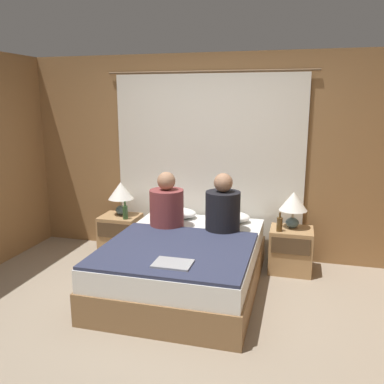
{
  "coord_description": "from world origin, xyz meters",
  "views": [
    {
      "loc": [
        1.1,
        -3.16,
        1.95
      ],
      "look_at": [
        0.0,
        0.97,
        0.98
      ],
      "focal_mm": 38.0,
      "sensor_mm": 36.0,
      "label": 1
    }
  ],
  "objects_px": {
    "lamp_right": "(293,203)",
    "pillow_left": "(176,213)",
    "laptop_on_bed": "(173,264)",
    "nightstand_right": "(291,250)",
    "pillow_right": "(229,217)",
    "nightstand_left": "(121,235)",
    "person_left_in_bed": "(167,205)",
    "bed": "(185,265)",
    "person_right_in_bed": "(223,208)",
    "beer_bottle_on_left_stand": "(125,212)",
    "lamp_left": "(121,193)",
    "beer_bottle_on_right_stand": "(280,224)"
  },
  "relations": [
    {
      "from": "person_left_in_bed",
      "to": "laptop_on_bed",
      "type": "distance_m",
      "value": 1.19
    },
    {
      "from": "bed",
      "to": "beer_bottle_on_left_stand",
      "type": "relative_size",
      "value": 8.85
    },
    {
      "from": "pillow_right",
      "to": "bed",
      "type": "bearing_deg",
      "value": -112.69
    },
    {
      "from": "lamp_right",
      "to": "pillow_right",
      "type": "xyz_separation_m",
      "value": [
        -0.74,
        0.0,
        -0.21
      ]
    },
    {
      "from": "lamp_right",
      "to": "person_left_in_bed",
      "type": "bearing_deg",
      "value": -164.23
    },
    {
      "from": "person_left_in_bed",
      "to": "beer_bottle_on_left_stand",
      "type": "relative_size",
      "value": 2.84
    },
    {
      "from": "nightstand_left",
      "to": "nightstand_right",
      "type": "height_order",
      "value": "same"
    },
    {
      "from": "beer_bottle_on_left_stand",
      "to": "lamp_left",
      "type": "bearing_deg",
      "value": 127.02
    },
    {
      "from": "nightstand_right",
      "to": "pillow_right",
      "type": "distance_m",
      "value": 0.81
    },
    {
      "from": "pillow_left",
      "to": "beer_bottle_on_right_stand",
      "type": "height_order",
      "value": "beer_bottle_on_right_stand"
    },
    {
      "from": "pillow_left",
      "to": "laptop_on_bed",
      "type": "relative_size",
      "value": 1.5
    },
    {
      "from": "person_left_in_bed",
      "to": "laptop_on_bed",
      "type": "height_order",
      "value": "person_left_in_bed"
    },
    {
      "from": "bed",
      "to": "beer_bottle_on_right_stand",
      "type": "distance_m",
      "value": 1.16
    },
    {
      "from": "nightstand_right",
      "to": "nightstand_left",
      "type": "bearing_deg",
      "value": 180.0
    },
    {
      "from": "person_left_in_bed",
      "to": "person_right_in_bed",
      "type": "height_order",
      "value": "person_right_in_bed"
    },
    {
      "from": "bed",
      "to": "beer_bottle_on_right_stand",
      "type": "xyz_separation_m",
      "value": [
        0.93,
        0.61,
        0.34
      ]
    },
    {
      "from": "nightstand_left",
      "to": "lamp_left",
      "type": "relative_size",
      "value": 1.21
    },
    {
      "from": "beer_bottle_on_right_stand",
      "to": "laptop_on_bed",
      "type": "height_order",
      "value": "beer_bottle_on_right_stand"
    },
    {
      "from": "person_right_in_bed",
      "to": "beer_bottle_on_left_stand",
      "type": "distance_m",
      "value": 1.29
    },
    {
      "from": "pillow_right",
      "to": "person_left_in_bed",
      "type": "relative_size",
      "value": 0.78
    },
    {
      "from": "person_right_in_bed",
      "to": "laptop_on_bed",
      "type": "distance_m",
      "value": 1.14
    },
    {
      "from": "pillow_right",
      "to": "beer_bottle_on_left_stand",
      "type": "relative_size",
      "value": 2.22
    },
    {
      "from": "lamp_left",
      "to": "person_left_in_bed",
      "type": "xyz_separation_m",
      "value": [
        0.74,
        -0.39,
        -0.02
      ]
    },
    {
      "from": "lamp_right",
      "to": "beer_bottle_on_left_stand",
      "type": "distance_m",
      "value": 2.02
    },
    {
      "from": "person_left_in_bed",
      "to": "bed",
      "type": "bearing_deg",
      "value": -50.68
    },
    {
      "from": "lamp_left",
      "to": "pillow_right",
      "type": "relative_size",
      "value": 0.85
    },
    {
      "from": "beer_bottle_on_right_stand",
      "to": "nightstand_right",
      "type": "bearing_deg",
      "value": 40.34
    },
    {
      "from": "pillow_right",
      "to": "lamp_right",
      "type": "bearing_deg",
      "value": -0.08
    },
    {
      "from": "pillow_left",
      "to": "person_left_in_bed",
      "type": "distance_m",
      "value": 0.44
    },
    {
      "from": "lamp_right",
      "to": "pillow_right",
      "type": "distance_m",
      "value": 0.77
    },
    {
      "from": "pillow_left",
      "to": "beer_bottle_on_left_stand",
      "type": "relative_size",
      "value": 2.22
    },
    {
      "from": "lamp_right",
      "to": "pillow_right",
      "type": "bearing_deg",
      "value": 179.92
    },
    {
      "from": "nightstand_right",
      "to": "lamp_left",
      "type": "height_order",
      "value": "lamp_left"
    },
    {
      "from": "laptop_on_bed",
      "to": "bed",
      "type": "bearing_deg",
      "value": 97.64
    },
    {
      "from": "lamp_left",
      "to": "beer_bottle_on_right_stand",
      "type": "relative_size",
      "value": 1.93
    },
    {
      "from": "pillow_left",
      "to": "beer_bottle_on_right_stand",
      "type": "xyz_separation_m",
      "value": [
        1.26,
        -0.17,
        0.01
      ]
    },
    {
      "from": "bed",
      "to": "person_left_in_bed",
      "type": "xyz_separation_m",
      "value": [
        -0.32,
        0.39,
        0.52
      ]
    },
    {
      "from": "nightstand_left",
      "to": "person_left_in_bed",
      "type": "xyz_separation_m",
      "value": [
        0.74,
        -0.34,
        0.53
      ]
    },
    {
      "from": "person_left_in_bed",
      "to": "person_right_in_bed",
      "type": "xyz_separation_m",
      "value": [
        0.65,
        0.0,
        0.01
      ]
    },
    {
      "from": "laptop_on_bed",
      "to": "lamp_right",
      "type": "bearing_deg",
      "value": 56.87
    },
    {
      "from": "lamp_right",
      "to": "pillow_left",
      "type": "relative_size",
      "value": 0.85
    },
    {
      "from": "nightstand_left",
      "to": "lamp_right",
      "type": "relative_size",
      "value": 1.21
    },
    {
      "from": "person_left_in_bed",
      "to": "laptop_on_bed",
      "type": "relative_size",
      "value": 1.92
    },
    {
      "from": "lamp_left",
      "to": "nightstand_left",
      "type": "bearing_deg",
      "value": -90.0
    },
    {
      "from": "pillow_right",
      "to": "laptop_on_bed",
      "type": "height_order",
      "value": "pillow_right"
    },
    {
      "from": "bed",
      "to": "laptop_on_bed",
      "type": "xyz_separation_m",
      "value": [
        0.09,
        -0.7,
        0.31
      ]
    },
    {
      "from": "lamp_left",
      "to": "beer_bottle_on_left_stand",
      "type": "bearing_deg",
      "value": -52.98
    },
    {
      "from": "nightstand_left",
      "to": "person_right_in_bed",
      "type": "bearing_deg",
      "value": -13.59
    },
    {
      "from": "nightstand_left",
      "to": "beer_bottle_on_right_stand",
      "type": "distance_m",
      "value": 2.02
    },
    {
      "from": "pillow_right",
      "to": "beer_bottle_on_right_stand",
      "type": "bearing_deg",
      "value": -16.04
    }
  ]
}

